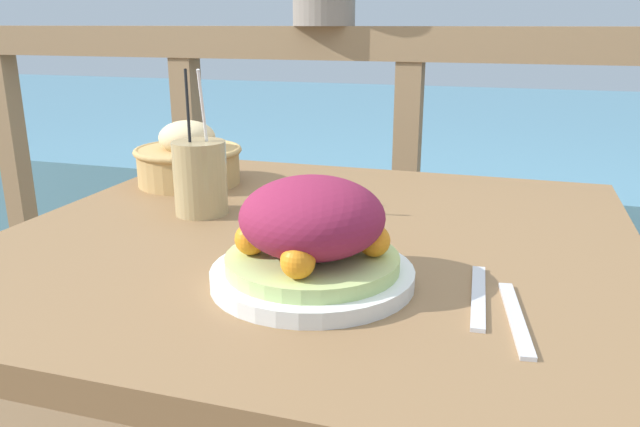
{
  "coord_description": "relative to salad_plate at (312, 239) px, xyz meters",
  "views": [
    {
      "loc": [
        0.27,
        -0.87,
        1.08
      ],
      "look_at": [
        0.03,
        -0.09,
        0.83
      ],
      "focal_mm": 35.0,
      "sensor_mm": 36.0,
      "label": 1
    }
  ],
  "objects": [
    {
      "name": "salad_plate",
      "position": [
        0.0,
        0.0,
        0.0
      ],
      "size": [
        0.25,
        0.25,
        0.14
      ],
      "color": "silver",
      "rests_on": "patio_table"
    },
    {
      "name": "knife",
      "position": [
        0.24,
        -0.03,
        -0.06
      ],
      "size": [
        0.04,
        0.18,
        0.0
      ],
      "color": "silver",
      "rests_on": "patio_table"
    },
    {
      "name": "railing_fence",
      "position": [
        -0.05,
        1.03,
        -0.09
      ],
      "size": [
        2.8,
        0.08,
        1.08
      ],
      "color": "#937551",
      "rests_on": "ground_plane"
    },
    {
      "name": "sea_backdrop",
      "position": [
        -0.05,
        3.53,
        -0.58
      ],
      "size": [
        12.0,
        4.0,
        0.5
      ],
      "color": "#568EA8",
      "rests_on": "ground_plane"
    },
    {
      "name": "patio_table",
      "position": [
        -0.05,
        0.19,
        -0.17
      ],
      "size": [
        0.95,
        0.92,
        0.77
      ],
      "color": "olive",
      "rests_on": "ground_plane"
    },
    {
      "name": "drink_glass",
      "position": [
        -0.27,
        0.23,
        0.0
      ],
      "size": [
        0.09,
        0.09,
        0.24
      ],
      "color": "tan",
      "rests_on": "patio_table"
    },
    {
      "name": "fork",
      "position": [
        0.2,
        0.02,
        -0.06
      ],
      "size": [
        0.03,
        0.18,
        0.0
      ],
      "color": "silver",
      "rests_on": "patio_table"
    },
    {
      "name": "bread_basket",
      "position": [
        -0.39,
        0.41,
        -0.01
      ],
      "size": [
        0.21,
        0.21,
        0.13
      ],
      "color": "tan",
      "rests_on": "patio_table"
    }
  ]
}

